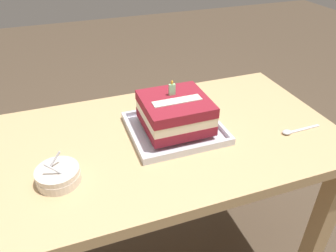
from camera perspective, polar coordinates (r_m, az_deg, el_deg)
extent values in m
cube|color=tan|center=(1.07, -1.24, -2.63)|extent=(1.17, 0.64, 0.04)
cube|color=tan|center=(1.38, 24.97, -15.88)|extent=(0.06, 0.06, 0.66)
cube|color=tan|center=(1.48, -24.70, -11.74)|extent=(0.06, 0.06, 0.66)
cube|color=tan|center=(1.66, 13.35, -3.62)|extent=(0.06, 0.06, 0.66)
cube|color=silver|center=(1.08, 1.22, -0.67)|extent=(0.30, 0.27, 0.01)
cube|color=silver|center=(0.98, 3.96, -4.15)|extent=(0.30, 0.01, 0.02)
cube|color=silver|center=(1.18, -1.04, 3.18)|extent=(0.30, 0.01, 0.02)
cube|color=silver|center=(1.04, -6.14, -1.61)|extent=(0.01, 0.25, 0.02)
cube|color=silver|center=(1.13, 8.03, 1.23)|extent=(0.01, 0.25, 0.02)
cube|color=maroon|center=(1.06, 1.24, 0.96)|extent=(0.21, 0.20, 0.03)
cube|color=beige|center=(1.05, 1.26, 2.43)|extent=(0.21, 0.20, 0.03)
cube|color=maroon|center=(1.03, 1.28, 3.94)|extent=(0.21, 0.20, 0.03)
cube|color=silver|center=(1.01, 1.61, 4.42)|extent=(0.16, 0.04, 0.00)
cube|color=#99DB9E|center=(1.04, 0.71, 6.40)|extent=(0.02, 0.01, 0.04)
ellipsoid|color=yellow|center=(1.03, 0.72, 7.62)|extent=(0.01, 0.01, 0.01)
cylinder|color=silver|center=(0.93, -18.57, -8.57)|extent=(0.12, 0.12, 0.03)
cylinder|color=silver|center=(0.92, -18.74, -7.83)|extent=(0.12, 0.12, 0.03)
cylinder|color=silver|center=(0.89, -19.23, -7.24)|extent=(0.05, 0.02, 0.05)
cylinder|color=silver|center=(0.92, -19.41, -5.93)|extent=(0.05, 0.02, 0.05)
ellipsoid|color=silver|center=(1.14, 20.07, -1.02)|extent=(0.03, 0.03, 0.01)
cube|color=silver|center=(1.19, 22.81, -0.43)|extent=(0.12, 0.01, 0.00)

